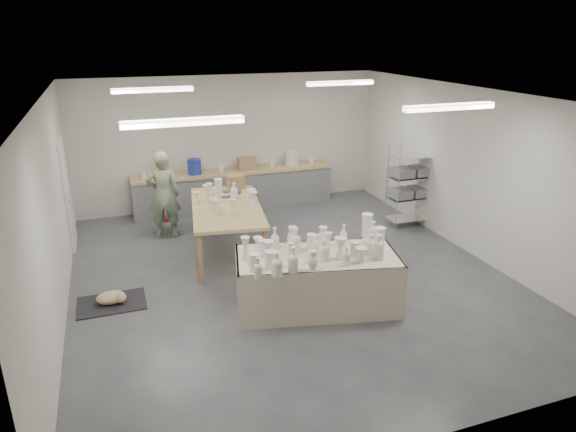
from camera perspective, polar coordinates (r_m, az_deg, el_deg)
name	(u,v)px	position (r m, az deg, el deg)	size (l,w,h in m)	color
room	(280,156)	(8.14, -0.90, 6.69)	(8.00, 8.02, 3.00)	#424449
back_counter	(234,188)	(11.92, -5.97, 3.11)	(4.60, 0.60, 1.24)	tan
wire_shelf	(410,183)	(11.00, 13.43, 3.56)	(0.88, 0.48, 1.80)	silver
drying_table	(317,278)	(7.67, 3.21, -6.93)	(2.56, 1.64, 1.21)	olive
work_table	(227,204)	(9.52, -6.80, 1.33)	(1.57, 2.60, 1.27)	tan
rug	(112,303)	(8.37, -19.00, -9.14)	(1.00, 0.70, 0.02)	black
cat	(112,297)	(8.30, -18.93, -8.55)	(0.49, 0.39, 0.19)	white
potter	(163,195)	(10.36, -13.67, 2.30)	(0.64, 0.42, 1.76)	gray
red_stool	(164,219)	(10.81, -13.57, -0.37)	(0.42, 0.42, 0.30)	#B11F19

